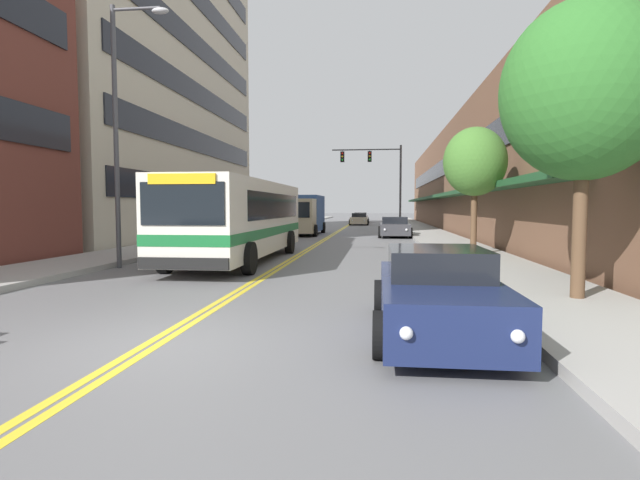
{
  "coord_description": "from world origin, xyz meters",
  "views": [
    {
      "loc": [
        3.32,
        -6.97,
        2.04
      ],
      "look_at": [
        0.13,
        20.23,
        0.22
      ],
      "focal_mm": 28.0,
      "sensor_mm": 36.0,
      "label": 1
    }
  ],
  "objects_px": {
    "car_navy_parked_right_foreground": "(437,294)",
    "car_slate_blue_parked_left_far": "(246,231)",
    "car_charcoal_parked_left_near": "(278,226)",
    "box_truck": "(302,214)",
    "traffic_signal_mast": "(378,170)",
    "street_tree_right_mid": "(475,162)",
    "car_dark_grey_parked_right_mid": "(395,227)",
    "street_tree_right_near": "(584,92)",
    "car_champagne_moving_second": "(359,219)",
    "street_lamp_left_near": "(122,116)",
    "city_bus": "(241,216)",
    "car_red_moving_lead": "(361,218)"
  },
  "relations": [
    {
      "from": "car_slate_blue_parked_left_far",
      "to": "car_champagne_moving_second",
      "type": "relative_size",
      "value": 0.98
    },
    {
      "from": "car_slate_blue_parked_left_far",
      "to": "traffic_signal_mast",
      "type": "xyz_separation_m",
      "value": [
        7.69,
        15.37,
        4.61
      ]
    },
    {
      "from": "car_red_moving_lead",
      "to": "street_lamp_left_near",
      "type": "bearing_deg",
      "value": -96.97
    },
    {
      "from": "street_tree_right_mid",
      "to": "city_bus",
      "type": "bearing_deg",
      "value": -169.47
    },
    {
      "from": "car_champagne_moving_second",
      "to": "box_truck",
      "type": "xyz_separation_m",
      "value": [
        -3.41,
        -20.33,
        0.88
      ]
    },
    {
      "from": "car_champagne_moving_second",
      "to": "street_tree_right_mid",
      "type": "xyz_separation_m",
      "value": [
        5.87,
        -36.59,
        3.14
      ]
    },
    {
      "from": "street_lamp_left_near",
      "to": "street_tree_right_mid",
      "type": "distance_m",
      "value": 12.93
    },
    {
      "from": "car_dark_grey_parked_right_mid",
      "to": "traffic_signal_mast",
      "type": "height_order",
      "value": "traffic_signal_mast"
    },
    {
      "from": "city_bus",
      "to": "car_dark_grey_parked_right_mid",
      "type": "bearing_deg",
      "value": 68.26
    },
    {
      "from": "city_bus",
      "to": "car_navy_parked_right_foreground",
      "type": "xyz_separation_m",
      "value": [
        6.12,
        -10.37,
        -1.04
      ]
    },
    {
      "from": "car_slate_blue_parked_left_far",
      "to": "street_lamp_left_near",
      "type": "height_order",
      "value": "street_lamp_left_near"
    },
    {
      "from": "box_truck",
      "to": "car_charcoal_parked_left_near",
      "type": "bearing_deg",
      "value": 155.01
    },
    {
      "from": "car_dark_grey_parked_right_mid",
      "to": "street_tree_right_near",
      "type": "height_order",
      "value": "street_tree_right_near"
    },
    {
      "from": "city_bus",
      "to": "car_champagne_moving_second",
      "type": "relative_size",
      "value": 2.36
    },
    {
      "from": "car_navy_parked_right_foreground",
      "to": "street_tree_right_near",
      "type": "height_order",
      "value": "street_tree_right_near"
    },
    {
      "from": "city_bus",
      "to": "car_slate_blue_parked_left_far",
      "type": "height_order",
      "value": "city_bus"
    },
    {
      "from": "car_slate_blue_parked_left_far",
      "to": "street_tree_right_mid",
      "type": "relative_size",
      "value": 0.95
    },
    {
      "from": "street_tree_right_mid",
      "to": "box_truck",
      "type": "bearing_deg",
      "value": 119.73
    },
    {
      "from": "city_bus",
      "to": "box_truck",
      "type": "xyz_separation_m",
      "value": [
        -0.39,
        17.91,
        -0.17
      ]
    },
    {
      "from": "street_tree_right_mid",
      "to": "car_dark_grey_parked_right_mid",
      "type": "bearing_deg",
      "value": 100.57
    },
    {
      "from": "city_bus",
      "to": "car_charcoal_parked_left_near",
      "type": "height_order",
      "value": "city_bus"
    },
    {
      "from": "car_navy_parked_right_foreground",
      "to": "car_champagne_moving_second",
      "type": "bearing_deg",
      "value": 93.65
    },
    {
      "from": "car_slate_blue_parked_left_far",
      "to": "car_champagne_moving_second",
      "type": "height_order",
      "value": "car_champagne_moving_second"
    },
    {
      "from": "city_bus",
      "to": "car_red_moving_lead",
      "type": "relative_size",
      "value": 2.61
    },
    {
      "from": "car_dark_grey_parked_right_mid",
      "to": "traffic_signal_mast",
      "type": "xyz_separation_m",
      "value": [
        -1.14,
        9.71,
        4.56
      ]
    },
    {
      "from": "car_charcoal_parked_left_near",
      "to": "street_lamp_left_near",
      "type": "xyz_separation_m",
      "value": [
        -0.76,
        -21.61,
        4.43
      ]
    },
    {
      "from": "car_slate_blue_parked_left_far",
      "to": "car_champagne_moving_second",
      "type": "bearing_deg",
      "value": 78.8
    },
    {
      "from": "city_bus",
      "to": "car_navy_parked_right_foreground",
      "type": "bearing_deg",
      "value": -59.46
    },
    {
      "from": "city_bus",
      "to": "car_slate_blue_parked_left_far",
      "type": "bearing_deg",
      "value": 104.33
    },
    {
      "from": "car_charcoal_parked_left_near",
      "to": "street_tree_right_mid",
      "type": "xyz_separation_m",
      "value": [
        11.34,
        -17.21,
        3.2
      ]
    },
    {
      "from": "car_slate_blue_parked_left_far",
      "to": "box_truck",
      "type": "xyz_separation_m",
      "value": [
        2.17,
        7.85,
        0.91
      ]
    },
    {
      "from": "box_truck",
      "to": "traffic_signal_mast",
      "type": "relative_size",
      "value": 0.99
    },
    {
      "from": "car_charcoal_parked_left_near",
      "to": "street_lamp_left_near",
      "type": "distance_m",
      "value": 22.07
    },
    {
      "from": "car_red_moving_lead",
      "to": "street_lamp_left_near",
      "type": "height_order",
      "value": "street_lamp_left_near"
    },
    {
      "from": "car_slate_blue_parked_left_far",
      "to": "street_lamp_left_near",
      "type": "relative_size",
      "value": 0.55
    },
    {
      "from": "car_charcoal_parked_left_near",
      "to": "box_truck",
      "type": "distance_m",
      "value": 2.45
    },
    {
      "from": "car_red_moving_lead",
      "to": "car_slate_blue_parked_left_far",
      "type": "bearing_deg",
      "value": -98.37
    },
    {
      "from": "car_dark_grey_parked_right_mid",
      "to": "street_lamp_left_near",
      "type": "height_order",
      "value": "street_lamp_left_near"
    },
    {
      "from": "car_slate_blue_parked_left_far",
      "to": "car_dark_grey_parked_right_mid",
      "type": "relative_size",
      "value": 1.02
    },
    {
      "from": "car_navy_parked_right_foreground",
      "to": "car_slate_blue_parked_left_far",
      "type": "bearing_deg",
      "value": 113.04
    },
    {
      "from": "city_bus",
      "to": "car_red_moving_lead",
      "type": "distance_m",
      "value": 46.98
    },
    {
      "from": "car_charcoal_parked_left_near",
      "to": "car_navy_parked_right_foreground",
      "type": "height_order",
      "value": "car_navy_parked_right_foreground"
    },
    {
      "from": "box_truck",
      "to": "car_dark_grey_parked_right_mid",
      "type": "bearing_deg",
      "value": -18.25
    },
    {
      "from": "car_charcoal_parked_left_near",
      "to": "box_truck",
      "type": "height_order",
      "value": "box_truck"
    },
    {
      "from": "car_red_moving_lead",
      "to": "car_champagne_moving_second",
      "type": "distance_m",
      "value": 8.64
    },
    {
      "from": "car_charcoal_parked_left_near",
      "to": "car_champagne_moving_second",
      "type": "xyz_separation_m",
      "value": [
        5.47,
        19.37,
        0.05
      ]
    },
    {
      "from": "car_slate_blue_parked_left_far",
      "to": "car_navy_parked_right_foreground",
      "type": "bearing_deg",
      "value": -66.96
    },
    {
      "from": "street_tree_right_near",
      "to": "street_tree_right_mid",
      "type": "bearing_deg",
      "value": 92.18
    },
    {
      "from": "car_slate_blue_parked_left_far",
      "to": "box_truck",
      "type": "height_order",
      "value": "box_truck"
    },
    {
      "from": "traffic_signal_mast",
      "to": "car_slate_blue_parked_left_far",
      "type": "bearing_deg",
      "value": -116.58
    }
  ]
}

